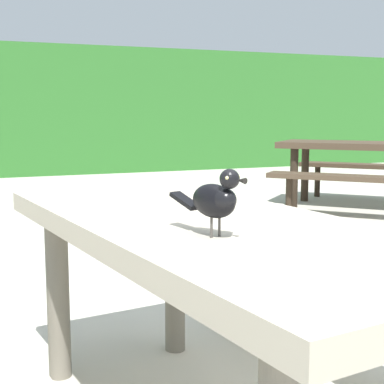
{
  "coord_description": "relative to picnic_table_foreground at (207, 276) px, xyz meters",
  "views": [
    {
      "loc": [
        -1.1,
        -1.42,
        1.07
      ],
      "look_at": [
        -0.48,
        0.1,
        0.84
      ],
      "focal_mm": 54.08,
      "sensor_mm": 36.0,
      "label": 1
    }
  ],
  "objects": [
    {
      "name": "picnic_table_mid_right",
      "position": [
        3.47,
        3.59,
        0.0
      ],
      "size": [
        2.4,
        2.4,
        0.74
      ],
      "color": "#473828",
      "rests_on": "ground"
    },
    {
      "name": "bird_grackle",
      "position": [
        -0.09,
        -0.25,
        0.29
      ],
      "size": [
        0.12,
        0.28,
        0.18
      ],
      "color": "black",
      "rests_on": "picnic_table_foreground"
    },
    {
      "name": "hedge_wall",
      "position": [
        0.39,
        9.06,
        0.54
      ],
      "size": [
        28.0,
        1.57,
        2.2
      ],
      "primitive_type": "cube",
      "color": "#2D6B28",
      "rests_on": "ground"
    },
    {
      "name": "picnic_table_foreground",
      "position": [
        0.0,
        0.0,
        0.0
      ],
      "size": [
        1.9,
        1.92,
        0.74
      ],
      "color": "#B2A893",
      "rests_on": "ground"
    }
  ]
}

